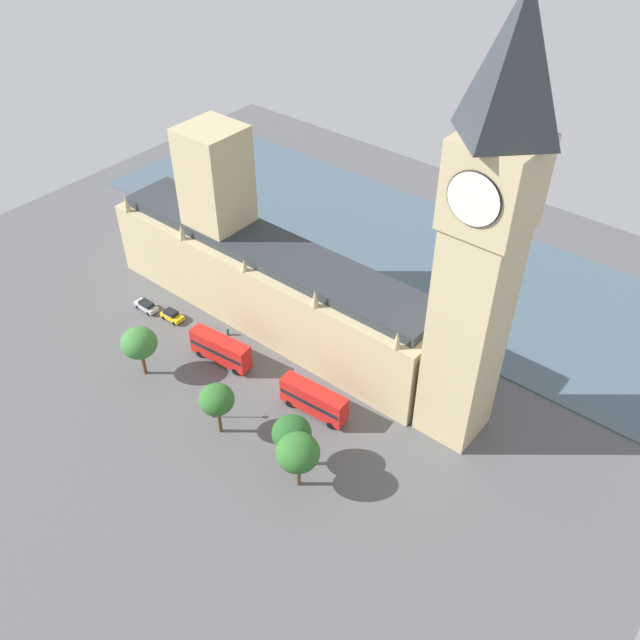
{
  "coord_description": "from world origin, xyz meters",
  "views": [
    {
      "loc": [
        62.65,
        62.72,
        73.81
      ],
      "look_at": [
        1.0,
        12.56,
        7.93
      ],
      "focal_mm": 38.09,
      "sensor_mm": 36.0,
      "label": 1
    }
  ],
  "objects_px": {
    "car_yellow_cab_trailing": "(172,315)",
    "pedestrian_leading": "(301,380)",
    "parliament_building": "(263,272)",
    "pedestrian_under_trees": "(228,332)",
    "plane_tree_midblock": "(139,343)",
    "plane_tree_corner": "(298,453)",
    "double_decker_bus_kerbside": "(221,349)",
    "car_silver_near_tower": "(146,306)",
    "double_decker_bus_by_river_gate": "(314,399)",
    "clock_tower": "(484,241)",
    "plane_tree_far_end": "(217,400)",
    "street_lamp_slot_10": "(210,397)",
    "plane_tree_opposite_hall": "(292,433)"
  },
  "relations": [
    {
      "from": "car_yellow_cab_trailing",
      "to": "pedestrian_leading",
      "type": "distance_m",
      "value": 27.09
    },
    {
      "from": "parliament_building",
      "to": "pedestrian_under_trees",
      "type": "distance_m",
      "value": 11.53
    },
    {
      "from": "parliament_building",
      "to": "pedestrian_leading",
      "type": "xyz_separation_m",
      "value": [
        9.12,
        15.89,
        -8.0
      ]
    },
    {
      "from": "plane_tree_midblock",
      "to": "plane_tree_corner",
      "type": "bearing_deg",
      "value": 88.37
    },
    {
      "from": "double_decker_bus_kerbside",
      "to": "car_silver_near_tower",
      "type": "bearing_deg",
      "value": -98.45
    },
    {
      "from": "double_decker_bus_by_river_gate",
      "to": "plane_tree_midblock",
      "type": "bearing_deg",
      "value": 107.66
    },
    {
      "from": "double_decker_bus_kerbside",
      "to": "double_decker_bus_by_river_gate",
      "type": "distance_m",
      "value": 18.29
    },
    {
      "from": "clock_tower",
      "to": "double_decker_bus_by_river_gate",
      "type": "distance_m",
      "value": 34.77
    },
    {
      "from": "car_yellow_cab_trailing",
      "to": "pedestrian_leading",
      "type": "xyz_separation_m",
      "value": [
        -2.22,
        27.0,
        -0.15
      ]
    },
    {
      "from": "clock_tower",
      "to": "plane_tree_midblock",
      "type": "height_order",
      "value": "clock_tower"
    },
    {
      "from": "clock_tower",
      "to": "double_decker_bus_kerbside",
      "type": "relative_size",
      "value": 5.63
    },
    {
      "from": "plane_tree_far_end",
      "to": "clock_tower",
      "type": "bearing_deg",
      "value": 131.57
    },
    {
      "from": "car_silver_near_tower",
      "to": "double_decker_bus_kerbside",
      "type": "relative_size",
      "value": 0.43
    },
    {
      "from": "car_silver_near_tower",
      "to": "street_lamp_slot_10",
      "type": "xyz_separation_m",
      "value": [
        10.17,
        27.03,
        3.21
      ]
    },
    {
      "from": "plane_tree_far_end",
      "to": "pedestrian_leading",
      "type": "bearing_deg",
      "value": 169.74
    },
    {
      "from": "plane_tree_midblock",
      "to": "plane_tree_opposite_hall",
      "type": "xyz_separation_m",
      "value": [
        -1.13,
        29.35,
        -0.01
      ]
    },
    {
      "from": "clock_tower",
      "to": "plane_tree_opposite_hall",
      "type": "xyz_separation_m",
      "value": [
        19.77,
        -12.9,
        -24.97
      ]
    },
    {
      "from": "car_silver_near_tower",
      "to": "double_decker_bus_kerbside",
      "type": "xyz_separation_m",
      "value": [
        0.94,
        19.48,
        1.75
      ]
    },
    {
      "from": "double_decker_bus_kerbside",
      "to": "plane_tree_midblock",
      "type": "distance_m",
      "value": 12.43
    },
    {
      "from": "double_decker_bus_kerbside",
      "to": "plane_tree_far_end",
      "type": "relative_size",
      "value": 1.25
    },
    {
      "from": "pedestrian_leading",
      "to": "plane_tree_midblock",
      "type": "bearing_deg",
      "value": 52.78
    },
    {
      "from": "double_decker_bus_kerbside",
      "to": "plane_tree_opposite_hall",
      "type": "distance_m",
      "value": 23.86
    },
    {
      "from": "double_decker_bus_kerbside",
      "to": "pedestrian_leading",
      "type": "distance_m",
      "value": 13.77
    },
    {
      "from": "parliament_building",
      "to": "plane_tree_midblock",
      "type": "xyz_separation_m",
      "value": [
        22.76,
        -4.34,
        -2.5
      ]
    },
    {
      "from": "pedestrian_leading",
      "to": "plane_tree_midblock",
      "type": "relative_size",
      "value": 0.19
    },
    {
      "from": "plane_tree_opposite_hall",
      "to": "car_silver_near_tower",
      "type": "bearing_deg",
      "value": -102.52
    },
    {
      "from": "clock_tower",
      "to": "pedestrian_under_trees",
      "type": "height_order",
      "value": "clock_tower"
    },
    {
      "from": "plane_tree_midblock",
      "to": "street_lamp_slot_10",
      "type": "distance_m",
      "value": 14.97
    },
    {
      "from": "double_decker_bus_by_river_gate",
      "to": "pedestrian_leading",
      "type": "xyz_separation_m",
      "value": [
        -3.41,
        -5.3,
        -1.9
      ]
    },
    {
      "from": "parliament_building",
      "to": "double_decker_bus_kerbside",
      "type": "distance_m",
      "value": 14.95
    },
    {
      "from": "clock_tower",
      "to": "pedestrian_under_trees",
      "type": "xyz_separation_m",
      "value": [
        6.41,
        -38.75,
        -30.46
      ]
    },
    {
      "from": "clock_tower",
      "to": "car_silver_near_tower",
      "type": "xyz_separation_m",
      "value": [
        10.54,
        -54.46,
        -30.31
      ]
    },
    {
      "from": "pedestrian_leading",
      "to": "plane_tree_opposite_hall",
      "type": "xyz_separation_m",
      "value": [
        12.5,
        9.11,
        5.49
      ]
    },
    {
      "from": "double_decker_bus_kerbside",
      "to": "parliament_building",
      "type": "bearing_deg",
      "value": -173.33
    },
    {
      "from": "plane_tree_corner",
      "to": "street_lamp_slot_10",
      "type": "height_order",
      "value": "plane_tree_corner"
    },
    {
      "from": "double_decker_bus_kerbside",
      "to": "plane_tree_corner",
      "type": "xyz_separation_m",
      "value": [
        10.34,
        24.88,
        3.76
      ]
    },
    {
      "from": "double_decker_bus_kerbside",
      "to": "plane_tree_opposite_hall",
      "type": "xyz_separation_m",
      "value": [
        8.29,
        22.08,
        3.59
      ]
    },
    {
      "from": "car_yellow_cab_trailing",
      "to": "street_lamp_slot_10",
      "type": "distance_m",
      "value": 24.53
    },
    {
      "from": "clock_tower",
      "to": "double_decker_bus_by_river_gate",
      "type": "height_order",
      "value": "clock_tower"
    },
    {
      "from": "plane_tree_midblock",
      "to": "plane_tree_far_end",
      "type": "bearing_deg",
      "value": 86.86
    },
    {
      "from": "parliament_building",
      "to": "clock_tower",
      "type": "height_order",
      "value": "clock_tower"
    },
    {
      "from": "double_decker_bus_kerbside",
      "to": "clock_tower",
      "type": "bearing_deg",
      "value": 102.48
    },
    {
      "from": "car_yellow_cab_trailing",
      "to": "street_lamp_slot_10",
      "type": "bearing_deg",
      "value": 59.79
    },
    {
      "from": "pedestrian_under_trees",
      "to": "double_decker_bus_kerbside",
      "type": "bearing_deg",
      "value": -86.33
    },
    {
      "from": "plane_tree_corner",
      "to": "plane_tree_opposite_hall",
      "type": "bearing_deg",
      "value": -126.16
    },
    {
      "from": "pedestrian_leading",
      "to": "plane_tree_far_end",
      "type": "relative_size",
      "value": 0.19
    },
    {
      "from": "parliament_building",
      "to": "double_decker_bus_kerbside",
      "type": "bearing_deg",
      "value": 12.36
    },
    {
      "from": "clock_tower",
      "to": "plane_tree_far_end",
      "type": "bearing_deg",
      "value": -48.43
    },
    {
      "from": "plane_tree_corner",
      "to": "car_silver_near_tower",
      "type": "bearing_deg",
      "value": -104.26
    },
    {
      "from": "clock_tower",
      "to": "plane_tree_midblock",
      "type": "distance_m",
      "value": 53.34
    }
  ]
}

